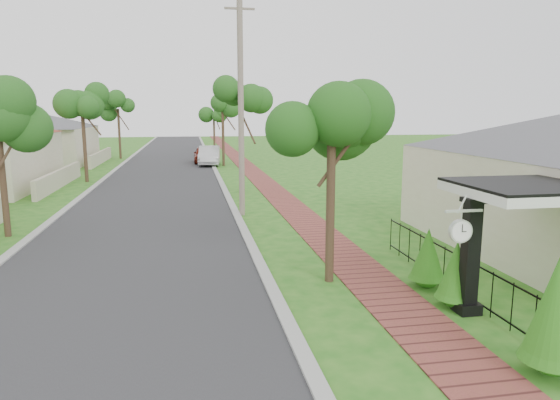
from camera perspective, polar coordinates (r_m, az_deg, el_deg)
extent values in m
plane|color=#216217|center=(11.18, -3.35, -12.38)|extent=(160.00, 160.00, 0.00)
cube|color=#28282B|center=(30.61, -13.57, 1.74)|extent=(7.00, 120.00, 0.02)
cube|color=#9E9E99|center=(30.62, -6.74, 1.95)|extent=(0.30, 120.00, 0.10)
cube|color=#9E9E99|center=(31.04, -20.31, 1.50)|extent=(0.30, 120.00, 0.10)
cube|color=brown|center=(30.89, -1.92, 2.08)|extent=(1.50, 120.00, 0.03)
cube|color=white|center=(11.77, 26.74, 0.95)|extent=(2.90, 2.60, 0.20)
cube|color=black|center=(11.76, 26.79, 1.57)|extent=(2.90, 2.60, 0.06)
cube|color=black|center=(11.32, 20.90, -6.01)|extent=(0.30, 0.30, 2.52)
cube|color=black|center=(11.68, 20.55, -11.40)|extent=(0.48, 0.48, 0.24)
cube|color=black|center=(11.06, 21.29, -0.02)|extent=(0.42, 0.42, 0.10)
cube|color=black|center=(12.40, 19.82, -6.06)|extent=(0.03, 8.00, 0.03)
cube|color=black|center=(12.64, 19.60, -9.55)|extent=(0.03, 8.00, 0.03)
cylinder|color=black|center=(10.46, 27.13, -12.19)|extent=(0.02, 0.02, 1.00)
cylinder|color=black|center=(10.95, 24.99, -11.02)|extent=(0.02, 0.02, 1.00)
cylinder|color=black|center=(11.46, 23.05, -9.95)|extent=(0.02, 0.02, 1.00)
cylinder|color=black|center=(11.99, 21.29, -8.95)|extent=(0.02, 0.02, 1.00)
cylinder|color=black|center=(12.53, 19.70, -8.04)|extent=(0.02, 0.02, 1.00)
cylinder|color=black|center=(13.08, 18.24, -7.19)|extent=(0.02, 0.02, 1.00)
cylinder|color=black|center=(13.64, 16.90, -6.41)|extent=(0.02, 0.02, 1.00)
cylinder|color=black|center=(14.22, 15.68, -5.69)|extent=(0.02, 0.02, 1.00)
cylinder|color=black|center=(14.79, 14.55, -5.03)|extent=(0.02, 0.02, 1.00)
cylinder|color=black|center=(15.38, 13.51, -4.41)|extent=(0.02, 0.02, 1.00)
cylinder|color=black|center=(15.97, 12.55, -3.83)|extent=(0.02, 0.02, 1.00)
cylinder|color=#382619|center=(26.48, -4.43, 5.69)|extent=(0.22, 0.22, 4.55)
sphere|color=#124415|center=(26.41, -4.51, 10.90)|extent=(1.70, 1.70, 1.70)
cylinder|color=#382619|center=(40.40, -6.52, 7.38)|extent=(0.22, 0.22, 4.90)
sphere|color=#124415|center=(40.37, -6.60, 11.06)|extent=(1.70, 1.70, 1.70)
cylinder|color=#382619|center=(54.38, -7.53, 7.65)|extent=(0.22, 0.22, 4.20)
sphere|color=#124415|center=(54.33, -7.59, 9.99)|extent=(1.70, 1.70, 1.70)
cylinder|color=#382619|center=(19.45, -29.09, 1.86)|extent=(0.22, 0.22, 3.85)
cylinder|color=#382619|center=(32.92, -21.45, 6.18)|extent=(0.22, 0.22, 4.90)
sphere|color=#124415|center=(32.88, -21.74, 10.68)|extent=(1.70, 1.70, 1.70)
cylinder|color=#382619|center=(48.71, -17.89, 7.20)|extent=(0.22, 0.22, 4.55)
sphere|color=#124415|center=(48.67, -18.04, 10.03)|extent=(1.70, 1.70, 1.70)
sphere|color=#166A15|center=(9.50, 28.62, -14.91)|extent=(0.79, 0.79, 0.79)
cone|color=#166A15|center=(9.20, 29.06, -10.24)|extent=(0.90, 0.90, 1.64)
sphere|color=#166A15|center=(11.83, 19.35, -9.99)|extent=(0.67, 0.67, 0.67)
cone|color=#166A15|center=(11.64, 19.52, -7.23)|extent=(0.77, 0.77, 1.19)
sphere|color=#166A15|center=(12.93, 16.43, -8.15)|extent=(0.69, 0.69, 0.69)
cone|color=#166A15|center=(12.76, 16.56, -5.66)|extent=(0.78, 0.78, 1.16)
cube|color=#BFB299|center=(31.38, -23.88, 2.28)|extent=(0.25, 10.00, 1.00)
cube|color=beige|center=(46.44, -27.72, 5.47)|extent=(11.00, 10.00, 3.00)
pyramid|color=#4C4C51|center=(46.36, -27.95, 8.30)|extent=(15.56, 15.56, 1.60)
cube|color=#BFB299|center=(45.03, -19.80, 4.64)|extent=(0.25, 10.00, 1.00)
imported|color=maroon|center=(43.03, -8.72, 5.14)|extent=(1.66, 4.07, 1.38)
imported|color=silver|center=(41.09, -8.07, 5.03)|extent=(1.99, 4.75, 1.53)
cylinder|color=#382619|center=(12.44, 5.79, -0.03)|extent=(0.22, 0.22, 4.20)
sphere|color=#245B1A|center=(12.25, 5.98, 10.24)|extent=(2.09, 2.09, 2.09)
cylinder|color=gray|center=(20.57, -4.49, 10.18)|extent=(0.24, 0.24, 8.65)
cube|color=gray|center=(20.96, -4.65, 20.98)|extent=(1.20, 0.08, 0.08)
cube|color=silver|center=(10.52, 20.26, -1.17)|extent=(0.80, 0.05, 0.05)
cylinder|color=silver|center=(10.53, 19.99, -2.15)|extent=(0.02, 0.02, 0.34)
cylinder|color=silver|center=(10.58, 19.92, -3.36)|extent=(0.48, 0.10, 0.48)
cylinder|color=white|center=(10.53, 20.07, -3.42)|extent=(0.41, 0.01, 0.41)
cylinder|color=white|center=(10.62, 19.77, -3.29)|extent=(0.41, 0.01, 0.41)
cube|color=black|center=(10.51, 20.12, -3.04)|extent=(0.02, 0.01, 0.16)
cube|color=black|center=(10.55, 20.31, -3.42)|extent=(0.10, 0.01, 0.02)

